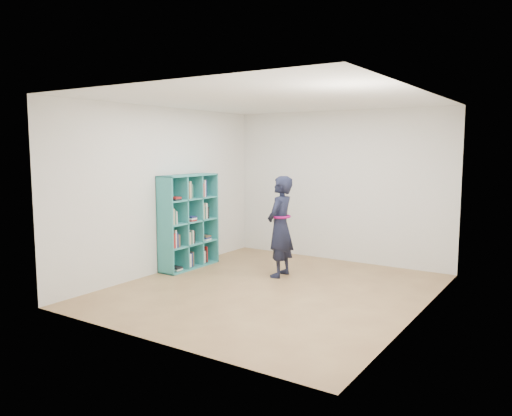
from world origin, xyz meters
The scene contains 9 objects.
floor centered at (0.00, 0.00, 0.00)m, with size 4.50×4.50×0.00m, color olive.
ceiling centered at (0.00, 0.00, 2.60)m, with size 4.50×4.50×0.00m, color white.
wall_left centered at (-2.00, 0.00, 1.30)m, with size 0.02×4.50×2.60m, color silver.
wall_right centered at (2.00, 0.00, 1.30)m, with size 0.02×4.50×2.60m, color silver.
wall_back centered at (0.00, 2.25, 1.30)m, with size 4.00×0.02×2.60m, color silver.
wall_front centered at (0.00, -2.25, 1.30)m, with size 4.00×0.02×2.60m, color silver.
bookshelf centered at (-1.85, 0.38, 0.74)m, with size 0.34×1.15×1.54m.
person centered at (-0.28, 0.71, 0.77)m, with size 0.42×0.60×1.55m.
smartphone centered at (-0.43, 0.78, 0.88)m, with size 0.02×0.08×0.12m.
Camera 1 is at (3.52, -5.77, 1.97)m, focal length 35.00 mm.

